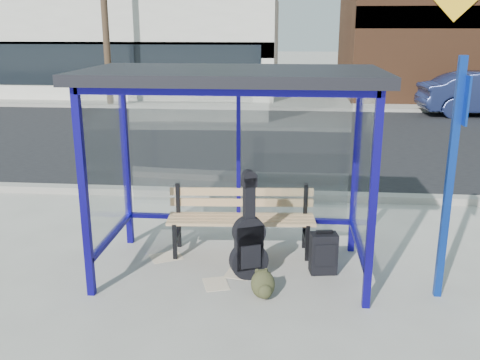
# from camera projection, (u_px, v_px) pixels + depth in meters

# --- Properties ---
(ground) EXTENTS (120.00, 120.00, 0.00)m
(ground) POSITION_uv_depth(u_px,v_px,m) (233.00, 270.00, 6.54)
(ground) COLOR #B2ADA0
(ground) RESTS_ON ground
(curb_near) EXTENTS (60.00, 0.25, 0.12)m
(curb_near) POSITION_uv_depth(u_px,v_px,m) (250.00, 194.00, 9.30)
(curb_near) COLOR gray
(curb_near) RESTS_ON ground
(street_asphalt) EXTENTS (60.00, 10.00, 0.00)m
(street_asphalt) POSITION_uv_depth(u_px,v_px,m) (265.00, 139.00, 14.19)
(street_asphalt) COLOR black
(street_asphalt) RESTS_ON ground
(curb_far) EXTENTS (60.00, 0.25, 0.12)m
(curb_far) POSITION_uv_depth(u_px,v_px,m) (272.00, 108.00, 19.06)
(curb_far) COLOR gray
(curb_far) RESTS_ON ground
(far_sidewalk) EXTENTS (60.00, 4.00, 0.01)m
(far_sidewalk) POSITION_uv_depth(u_px,v_px,m) (273.00, 103.00, 20.89)
(far_sidewalk) COLOR #B2ADA0
(far_sidewalk) RESTS_ON ground
(bus_shelter) EXTENTS (3.30, 1.80, 2.42)m
(bus_shelter) POSITION_uv_depth(u_px,v_px,m) (233.00, 100.00, 6.03)
(bus_shelter) COLOR #110B7B
(bus_shelter) RESTS_ON ground
(storefront_white) EXTENTS (18.00, 6.04, 4.00)m
(storefront_white) POSITION_uv_depth(u_px,v_px,m) (76.00, 47.00, 24.00)
(storefront_white) COLOR silver
(storefront_white) RESTS_ON ground
(storefront_brown) EXTENTS (10.00, 7.08, 6.40)m
(storefront_brown) POSITION_uv_depth(u_px,v_px,m) (466.00, 18.00, 22.64)
(storefront_brown) COLOR #59331E
(storefront_brown) RESTS_ON ground
(bench) EXTENTS (1.92, 0.59, 0.89)m
(bench) POSITION_uv_depth(u_px,v_px,m) (241.00, 215.00, 6.95)
(bench) COLOR black
(bench) RESTS_ON ground
(guitar_bag) EXTENTS (0.47, 0.29, 1.24)m
(guitar_bag) POSITION_uv_depth(u_px,v_px,m) (249.00, 242.00, 6.21)
(guitar_bag) COLOR black
(guitar_bag) RESTS_ON ground
(suitcase) EXTENTS (0.34, 0.25, 0.55)m
(suitcase) POSITION_uv_depth(u_px,v_px,m) (323.00, 253.00, 6.40)
(suitcase) COLOR black
(suitcase) RESTS_ON ground
(backpack) EXTENTS (0.31, 0.30, 0.32)m
(backpack) POSITION_uv_depth(u_px,v_px,m) (263.00, 285.00, 5.83)
(backpack) COLOR #30321B
(backpack) RESTS_ON ground
(sign_post) EXTENTS (0.10, 0.33, 2.60)m
(sign_post) POSITION_uv_depth(u_px,v_px,m) (452.00, 168.00, 5.52)
(sign_post) COLOR #0E329B
(sign_post) RESTS_ON ground
(newspaper_a) EXTENTS (0.49, 0.46, 0.01)m
(newspaper_a) POSITION_uv_depth(u_px,v_px,m) (166.00, 257.00, 6.91)
(newspaper_a) COLOR white
(newspaper_a) RESTS_ON ground
(newspaper_b) EXTENTS (0.36, 0.41, 0.01)m
(newspaper_b) POSITION_uv_depth(u_px,v_px,m) (216.00, 284.00, 6.18)
(newspaper_b) COLOR white
(newspaper_b) RESTS_ON ground
(newspaper_c) EXTENTS (0.37, 0.44, 0.01)m
(newspaper_c) POSITION_uv_depth(u_px,v_px,m) (240.00, 272.00, 6.48)
(newspaper_c) COLOR white
(newspaper_c) RESTS_ON ground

